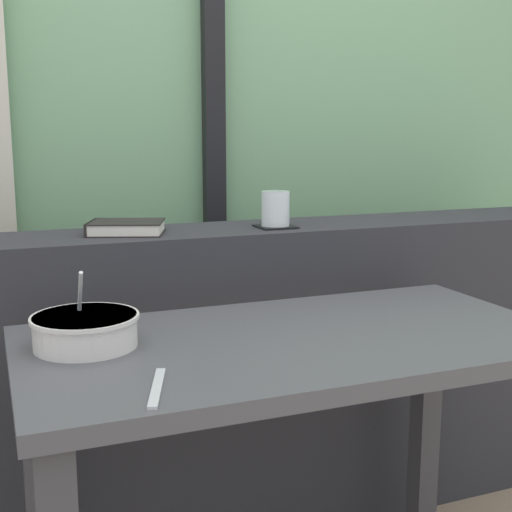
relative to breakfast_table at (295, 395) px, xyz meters
The scene contains 9 objects.
outdoor_backdrop 1.37m from the breakfast_table, 90.48° to the left, with size 4.80×0.08×2.80m, color #7AAD7F.
window_divider_post 1.27m from the breakfast_table, 80.75° to the left, with size 0.07×0.05×2.60m, color black.
dark_console_ledge 0.54m from the breakfast_table, 91.03° to the left, with size 2.80×0.29×0.88m, color #2D2D33.
breakfast_table is the anchor object (origin of this frame).
coaster_square 0.58m from the breakfast_table, 71.60° to the left, with size 0.10×0.10×0.01m, color black.
juice_glass 0.61m from the breakfast_table, 71.60° to the left, with size 0.08×0.08×0.09m.
closed_book 0.65m from the breakfast_table, 115.20° to the left, with size 0.23×0.20×0.03m.
soup_bowl 0.45m from the breakfast_table, 168.80° to the left, with size 0.21×0.21×0.15m.
fork_utensil 0.41m from the breakfast_table, 150.45° to the right, with size 0.02×0.17×0.01m, color silver.
Camera 1 is at (-0.57, -1.20, 1.14)m, focal length 48.13 mm.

